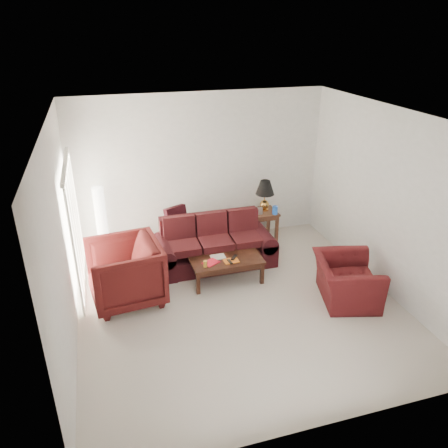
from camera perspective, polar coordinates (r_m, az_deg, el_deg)
The scene contains 19 objects.
floor at distance 7.18m, azimuth 1.94°, elevation -10.39°, with size 5.00×5.00×0.00m, color beige.
blinds at distance 7.53m, azimuth -18.98°, elevation -0.59°, with size 0.10×2.00×2.16m, color silver.
sofa at distance 8.04m, azimuth -1.27°, elevation -2.48°, with size 2.21×0.95×0.90m, color black, non-canonical shape.
throw_pillow at distance 8.46m, azimuth -6.28°, elevation 0.83°, with size 0.44×0.13×0.44m, color black.
end_table at distance 9.15m, azimuth 5.04°, elevation -0.06°, with size 0.56×0.56×0.61m, color #4F301B, non-canonical shape.
table_lamp at distance 8.96m, azimuth 5.35°, elevation 3.71°, with size 0.38×0.38×0.64m, color gold, non-canonical shape.
clock at distance 8.84m, azimuth 4.57°, elevation 1.70°, with size 0.15×0.05×0.15m, color silver.
blue_canister at distance 8.88m, azimuth 6.68°, elevation 1.81°, with size 0.11×0.11×0.17m, color #1B51B5.
picture_frame at distance 9.07m, azimuth 3.88°, elevation 2.35°, with size 0.12×0.02×0.15m, color silver.
floor_lamp at distance 8.48m, azimuth -15.69°, elevation 0.11°, with size 0.24×0.24×1.46m, color white, non-canonical shape.
armchair_left at distance 7.18m, azimuth -12.79°, elevation -6.19°, with size 1.10×1.13×1.03m, color #461110.
armchair_right at distance 7.38m, azimuth 15.67°, elevation -7.09°, with size 1.09×0.95×0.71m, color #481012.
coffee_table at distance 7.65m, azimuth 0.31°, elevation -6.01°, with size 1.24×0.62×0.43m, color black, non-canonical shape.
magazine_red at distance 7.43m, azimuth -1.72°, elevation -5.06°, with size 0.26×0.19×0.01m, color red.
magazine_white at distance 7.60m, azimuth -0.79°, elevation -4.32°, with size 0.25×0.19×0.01m, color beige.
magazine_orange at distance 7.48m, azimuth 0.94°, elevation -4.83°, with size 0.25×0.19×0.01m, color #C45C17.
remote_a at distance 7.41m, azimuth 0.77°, elevation -4.93°, with size 0.05×0.16×0.02m, color black.
remote_b at distance 7.54m, azimuth 1.32°, elevation -4.36°, with size 0.05×0.18×0.02m, color black.
yellow_glass at distance 7.30m, azimuth -2.46°, elevation -5.23°, with size 0.06×0.06×0.11m, color gold.
Camera 1 is at (-1.88, -5.56, 4.14)m, focal length 35.00 mm.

